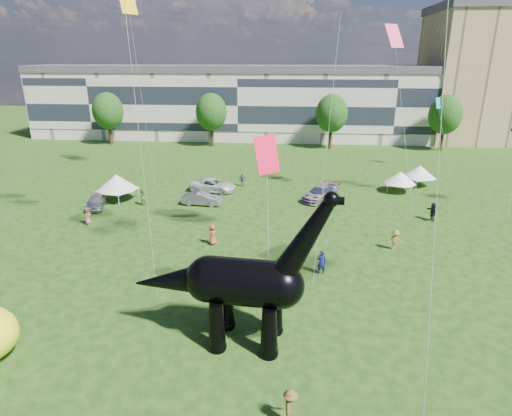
{
  "coord_description": "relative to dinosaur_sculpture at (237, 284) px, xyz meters",
  "views": [
    {
      "loc": [
        2.25,
        -18.9,
        14.6
      ],
      "look_at": [
        -0.26,
        8.0,
        5.0
      ],
      "focal_mm": 30.0,
      "sensor_mm": 36.0,
      "label": 1
    }
  ],
  "objects": [
    {
      "name": "ground",
      "position": [
        0.55,
        -0.55,
        -3.42
      ],
      "size": [
        220.0,
        220.0,
        0.0
      ],
      "primitive_type": "plane",
      "color": "#16330C",
      "rests_on": "ground"
    },
    {
      "name": "tree_mid_right",
      "position": [
        8.55,
        52.45,
        2.87
      ],
      "size": [
        5.2,
        5.2,
        9.44
      ],
      "color": "#382314",
      "rests_on": "ground"
    },
    {
      "name": "terrace_row",
      "position": [
        -7.45,
        61.45,
        2.58
      ],
      "size": [
        78.0,
        11.0,
        12.0
      ],
      "primitive_type": "cube",
      "color": "beige",
      "rests_on": "ground"
    },
    {
      "name": "tree_far_right",
      "position": [
        26.55,
        52.45,
        2.87
      ],
      "size": [
        5.2,
        5.2,
        9.44
      ],
      "color": "#382314",
      "rests_on": "ground"
    },
    {
      "name": "gazebo_near",
      "position": [
        14.72,
        28.46,
        -1.75
      ],
      "size": [
        4.14,
        4.14,
        2.39
      ],
      "rotation": [
        0.0,
        0.0,
        -0.24
      ],
      "color": "white",
      "rests_on": "ground"
    },
    {
      "name": "gazebo_left",
      "position": [
        -15.96,
        22.56,
        -1.41
      ],
      "size": [
        5.31,
        5.31,
        2.86
      ],
      "rotation": [
        0.0,
        0.0,
        -0.37
      ],
      "color": "silver",
      "rests_on": "ground"
    },
    {
      "name": "car_dark",
      "position": [
        5.64,
        24.74,
        -2.67
      ],
      "size": [
        4.68,
        5.49,
        1.51
      ],
      "primitive_type": "imported",
      "rotation": [
        0.0,
        0.0,
        -0.6
      ],
      "color": "#595960",
      "rests_on": "ground"
    },
    {
      "name": "car_white",
      "position": [
        -6.43,
        26.71,
        -2.69
      ],
      "size": [
        5.63,
        3.4,
        1.46
      ],
      "primitive_type": "imported",
      "rotation": [
        0.0,
        0.0,
        1.37
      ],
      "color": "silver",
      "rests_on": "ground"
    },
    {
      "name": "car_silver",
      "position": [
        -17.21,
        19.88,
        -2.75
      ],
      "size": [
        2.53,
        4.25,
        1.35
      ],
      "primitive_type": "imported",
      "rotation": [
        0.0,
        0.0,
        0.25
      ],
      "color": "#B0B1B5",
      "rests_on": "ground"
    },
    {
      "name": "dinosaur_sculpture",
      "position": [
        0.0,
        0.0,
        0.0
      ],
      "size": [
        11.13,
        3.29,
        9.07
      ],
      "rotation": [
        0.0,
        0.0,
        -0.09
      ],
      "color": "black",
      "rests_on": "ground"
    },
    {
      "name": "tree_mid_left",
      "position": [
        -11.45,
        52.45,
        2.87
      ],
      "size": [
        5.2,
        5.2,
        9.44
      ],
      "color": "#382314",
      "rests_on": "ground"
    },
    {
      "name": "car_grey",
      "position": [
        -6.7,
        21.94,
        -2.75
      ],
      "size": [
        4.19,
        1.68,
        1.35
      ],
      "primitive_type": "imported",
      "rotation": [
        0.0,
        0.0,
        1.51
      ],
      "color": "slate",
      "rests_on": "ground"
    },
    {
      "name": "apartment_block",
      "position": [
        40.55,
        64.45,
        7.58
      ],
      "size": [
        28.0,
        18.0,
        22.0
      ],
      "primitive_type": "cube",
      "color": "tan",
      "rests_on": "ground"
    },
    {
      "name": "gazebo_far",
      "position": [
        17.53,
        31.2,
        -1.67
      ],
      "size": [
        4.72,
        4.72,
        2.5
      ],
      "rotation": [
        0.0,
        0.0,
        0.42
      ],
      "color": "white",
      "rests_on": "ground"
    },
    {
      "name": "tree_far_left",
      "position": [
        -29.45,
        52.45,
        2.87
      ],
      "size": [
        5.2,
        5.2,
        9.44
      ],
      "color": "#382314",
      "rests_on": "ground"
    },
    {
      "name": "visitors",
      "position": [
        -1.44,
        13.92,
        -2.57
      ],
      "size": [
        47.66,
        35.46,
        1.8
      ],
      "color": "brown",
      "rests_on": "ground"
    }
  ]
}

